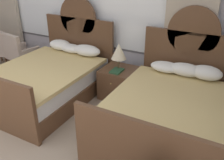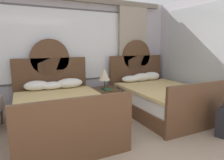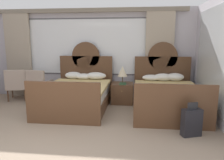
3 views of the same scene
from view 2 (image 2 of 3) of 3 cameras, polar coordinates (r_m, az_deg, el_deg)
wall_back_window at (r=4.69m, az=-18.16°, el=7.85°), size 6.40×0.22×2.70m
bed_near_window at (r=3.72m, az=-14.78°, el=-8.94°), size 1.60×2.21×1.71m
bed_near_mirror at (r=4.66m, az=13.78°, el=-4.98°), size 1.60×2.21×1.71m
nightstand_between_beds at (r=4.62m, az=-2.27°, el=-5.98°), size 0.60×0.62×0.56m
table_lamp_on_nightstand at (r=4.48m, az=-2.25°, el=1.60°), size 0.27×0.27×0.49m
book_on_nightstand at (r=4.45m, az=-1.48°, el=-2.69°), size 0.18×0.26×0.03m
suitcase_on_floor at (r=3.98m, az=30.10°, el=-10.39°), size 0.39×0.26×0.64m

